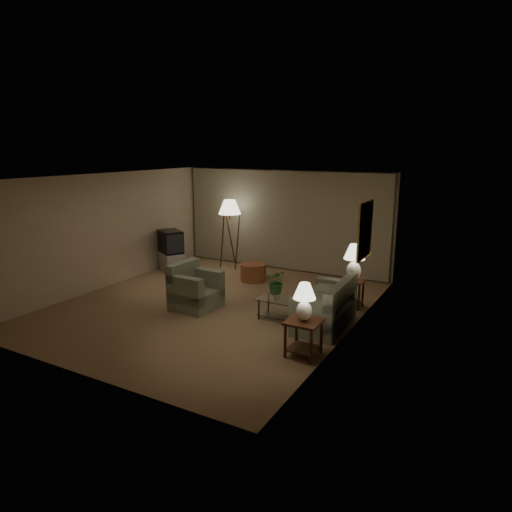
{
  "coord_description": "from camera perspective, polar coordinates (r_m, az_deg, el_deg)",
  "views": [
    {
      "loc": [
        5.28,
        -7.64,
        3.29
      ],
      "look_at": [
        0.72,
        0.6,
        1.03
      ],
      "focal_mm": 32.0,
      "sensor_mm": 36.0,
      "label": 1
    }
  ],
  "objects": [
    {
      "name": "table_lamp_far",
      "position": [
        9.57,
        12.18,
        -0.37
      ],
      "size": [
        0.44,
        0.44,
        0.75
      ],
      "color": "white",
      "rests_on": "side_table_far"
    },
    {
      "name": "armchair",
      "position": [
        9.58,
        -7.5,
        -4.33
      ],
      "size": [
        0.96,
        0.92,
        0.75
      ],
      "rotation": [
        0.0,
        0.0,
        1.53
      ],
      "color": "gray",
      "rests_on": "ground"
    },
    {
      "name": "flowers",
      "position": [
        8.8,
        2.62,
        -2.9
      ],
      "size": [
        0.51,
        0.46,
        0.49
      ],
      "primitive_type": "imported",
      "rotation": [
        0.0,
        0.0,
        0.21
      ],
      "color": "#2F692E",
      "rests_on": "vase"
    },
    {
      "name": "vase",
      "position": [
        8.9,
        2.6,
        -4.86
      ],
      "size": [
        0.14,
        0.14,
        0.15
      ],
      "primitive_type": "imported",
      "rotation": [
        0.0,
        0.0,
        -0.03
      ],
      "color": "white",
      "rests_on": "coffee_table"
    },
    {
      "name": "coffee_table",
      "position": [
        8.91,
        3.45,
        -6.3
      ],
      "size": [
        1.01,
        0.55,
        0.41
      ],
      "color": "silver",
      "rests_on": "ground"
    },
    {
      "name": "room_shell",
      "position": [
        10.66,
        -0.92,
        5.19
      ],
      "size": [
        6.04,
        7.02,
        2.72
      ],
      "color": "#C3B196",
      "rests_on": "ground"
    },
    {
      "name": "tv_cabinet",
      "position": [
        12.61,
        -10.51,
        -0.68
      ],
      "size": [
        1.26,
        1.23,
        0.5
      ],
      "primitive_type": "cube",
      "rotation": [
        0.0,
        0.0,
        -0.55
      ],
      "color": "#B4B4B7",
      "rests_on": "ground"
    },
    {
      "name": "side_table_near",
      "position": [
        7.43,
        5.97,
        -9.36
      ],
      "size": [
        0.54,
        0.54,
        0.6
      ],
      "color": "#361A0E",
      "rests_on": "ground"
    },
    {
      "name": "sofa",
      "position": [
        8.68,
        8.57,
        -6.43
      ],
      "size": [
        1.64,
        0.9,
        0.71
      ],
      "rotation": [
        0.0,
        0.0,
        -1.54
      ],
      "color": "gray",
      "rests_on": "ground"
    },
    {
      "name": "book",
      "position": [
        8.67,
        4.68,
        -5.84
      ],
      "size": [
        0.25,
        0.26,
        0.02
      ],
      "primitive_type": "imported",
      "rotation": [
        0.0,
        0.0,
        0.63
      ],
      "color": "olive",
      "rests_on": "coffee_table"
    },
    {
      "name": "ground",
      "position": [
        9.85,
        -5.39,
        -6.06
      ],
      "size": [
        7.0,
        7.0,
        0.0
      ],
      "primitive_type": "plane",
      "color": "#967B52",
      "rests_on": "ground"
    },
    {
      "name": "side_table_far",
      "position": [
        9.75,
        11.99,
        -4.09
      ],
      "size": [
        0.46,
        0.39,
        0.6
      ],
      "color": "#361A0E",
      "rests_on": "ground"
    },
    {
      "name": "floor_lamp",
      "position": [
        12.58,
        -3.27,
        2.95
      ],
      "size": [
        0.61,
        0.61,
        1.89
      ],
      "color": "#361A0E",
      "rests_on": "ground"
    },
    {
      "name": "crt_tv",
      "position": [
        12.49,
        -10.62,
        1.78
      ],
      "size": [
        1.16,
        1.14,
        0.61
      ],
      "primitive_type": "cube",
      "rotation": [
        0.0,
        0.0,
        -0.55
      ],
      "color": "black",
      "rests_on": "tv_cabinet"
    },
    {
      "name": "table_lamp_near",
      "position": [
        7.24,
        6.08,
        -5.31
      ],
      "size": [
        0.36,
        0.36,
        0.62
      ],
      "color": "white",
      "rests_on": "side_table_near"
    },
    {
      "name": "ottoman",
      "position": [
        11.46,
        -0.33,
        -2.04
      ],
      "size": [
        0.84,
        0.84,
        0.44
      ],
      "primitive_type": "cylinder",
      "rotation": [
        0.0,
        0.0,
        -0.36
      ],
      "color": "#9B5734",
      "rests_on": "ground"
    }
  ]
}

